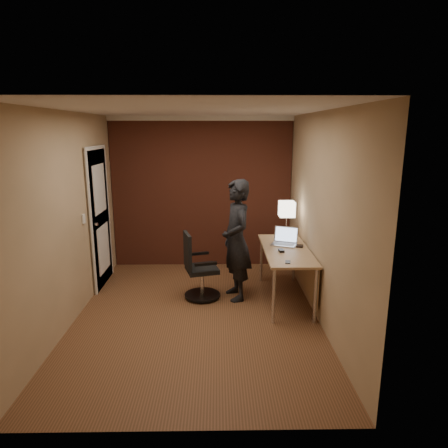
% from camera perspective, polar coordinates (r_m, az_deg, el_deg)
% --- Properties ---
extents(room, '(4.00, 4.00, 4.00)m').
position_cam_1_polar(room, '(6.28, -5.86, 4.90)').
color(room, brown).
rests_on(room, ground).
extents(desk, '(0.60, 1.50, 0.73)m').
position_cam_1_polar(desk, '(5.47, 9.56, -4.78)').
color(desk, tan).
rests_on(desk, ground).
extents(desk_lamp, '(0.22, 0.22, 0.54)m').
position_cam_1_polar(desk_lamp, '(5.90, 8.96, 2.06)').
color(desk_lamp, silver).
rests_on(desk_lamp, desk).
extents(laptop, '(0.40, 0.36, 0.23)m').
position_cam_1_polar(laptop, '(5.61, 8.69, -2.21)').
color(laptop, silver).
rests_on(laptop, desk).
extents(mouse, '(0.07, 0.11, 0.03)m').
position_cam_1_polar(mouse, '(5.26, 8.18, -3.79)').
color(mouse, black).
rests_on(mouse, desk).
extents(phone, '(0.08, 0.12, 0.01)m').
position_cam_1_polar(phone, '(4.87, 9.10, -5.38)').
color(phone, black).
rests_on(phone, desk).
extents(wallet, '(0.11, 0.13, 0.02)m').
position_cam_1_polar(wallet, '(5.53, 10.76, -3.11)').
color(wallet, black).
rests_on(wallet, desk).
extents(office_chair, '(0.51, 0.57, 0.92)m').
position_cam_1_polar(office_chair, '(5.51, -3.76, -6.62)').
color(office_chair, black).
rests_on(office_chair, ground).
extents(person, '(0.54, 0.68, 1.65)m').
position_cam_1_polar(person, '(5.40, 1.78, -2.34)').
color(person, black).
rests_on(person, ground).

